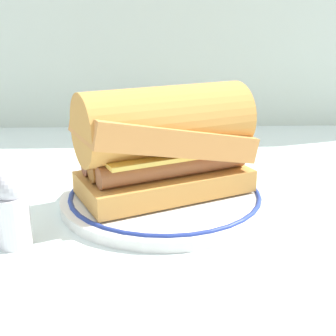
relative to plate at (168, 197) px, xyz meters
name	(u,v)px	position (x,y,z in m)	size (l,w,h in m)	color
ground_plane	(159,209)	(-0.01, -0.02, -0.01)	(1.50, 1.50, 0.00)	silver
plate	(168,197)	(0.00, 0.00, 0.00)	(0.25, 0.25, 0.01)	white
sausage_sandwich	(168,141)	(0.00, 0.00, 0.07)	(0.22, 0.17, 0.13)	#CC8F43
salt_shaker	(16,210)	(-0.15, -0.10, 0.03)	(0.03, 0.03, 0.08)	white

